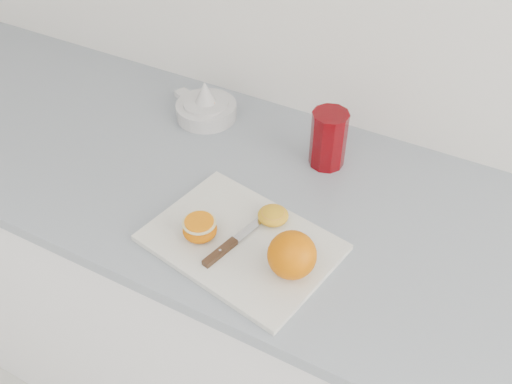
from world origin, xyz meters
TOP-DOWN VIEW (x-y plane):
  - counter at (-0.23, 1.70)m, footprint 2.33×0.64m
  - cutting_board at (-0.19, 1.55)m, footprint 0.38×0.30m
  - whole_orange at (-0.08, 1.52)m, footprint 0.09×0.09m
  - half_orange at (-0.27, 1.52)m, footprint 0.06×0.06m
  - squeezed_shell at (-0.17, 1.62)m, footprint 0.06×0.06m
  - paring_knife at (-0.21, 1.51)m, footprint 0.06×0.18m
  - citrus_juicer at (-0.47, 1.87)m, footprint 0.18×0.14m
  - red_tumbler at (-0.15, 1.84)m, footprint 0.08×0.08m

SIDE VIEW (x-z plane):
  - counter at x=-0.23m, z-range 0.00..0.89m
  - cutting_board at x=-0.19m, z-range 0.89..0.90m
  - paring_knife at x=-0.21m, z-range 0.90..0.91m
  - squeezed_shell at x=-0.17m, z-range 0.90..0.93m
  - citrus_juicer at x=-0.47m, z-range 0.87..0.97m
  - half_orange at x=-0.27m, z-range 0.90..0.94m
  - whole_orange at x=-0.08m, z-range 0.90..0.99m
  - red_tumbler at x=-0.15m, z-range 0.89..1.01m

